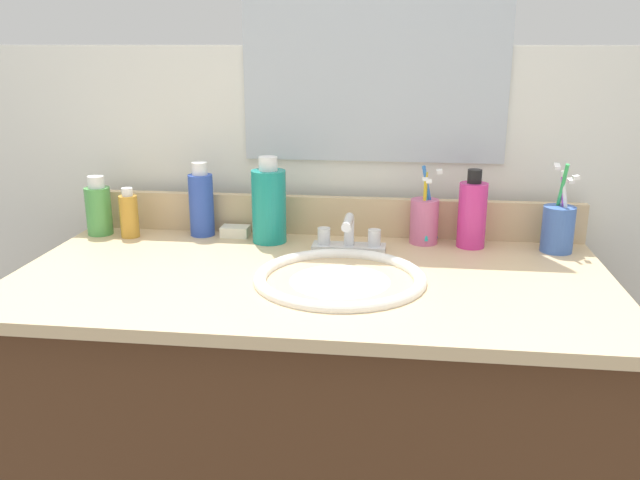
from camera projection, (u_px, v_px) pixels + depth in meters
The scene contains 15 objects.
vanity_cabinet at pixel (312, 470), 1.44m from camera, with size 1.12×0.55×0.85m, color #4C2D19.
countertop at pixel (311, 279), 1.32m from camera, with size 1.17×0.60×0.02m, color #D1B284.
backsplash at pixel (328, 215), 1.58m from camera, with size 1.17×0.02×0.09m, color #D1B284.
back_wall at pixel (330, 310), 1.71m from camera, with size 2.27×0.04×1.30m, color silver.
mirror_panel at pixel (375, 36), 1.49m from camera, with size 0.60×0.01×0.56m, color #B2BCC6.
sink_basin at pixel (340, 295), 1.29m from camera, with size 0.33×0.33×0.11m.
faucet at pixel (349, 238), 1.45m from camera, with size 0.16×0.10×0.08m.
bottle_oil_amber at pixel (129, 215), 1.55m from camera, with size 0.04×0.04×0.12m.
bottle_soap_pink at pixel (472, 213), 1.47m from camera, with size 0.06×0.06×0.17m.
bottle_toner_green at pixel (98, 208), 1.57m from camera, with size 0.06×0.06×0.14m.
bottle_shampoo_blue at pixel (201, 203), 1.56m from camera, with size 0.06×0.06×0.17m.
bottle_mouthwash_teal at pixel (269, 204), 1.51m from camera, with size 0.08×0.08×0.19m.
cup_pink at pixel (424, 220), 1.50m from camera, with size 0.07×0.07×0.18m.
cup_blue_plastic at pixel (558, 227), 1.44m from camera, with size 0.07×0.08×0.20m.
soap_bar at pixel (235, 231), 1.57m from camera, with size 0.06×0.04×0.02m, color white.
Camera 1 is at (0.17, -1.23, 1.31)m, focal length 37.69 mm.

